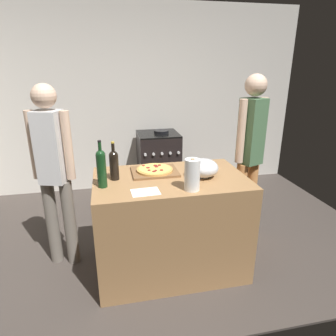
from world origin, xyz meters
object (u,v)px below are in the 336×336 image
Objects in this scene: stove at (158,163)px; person_in_stripes at (54,168)px; wine_bottle_dark at (114,164)px; wine_bottle_amber at (101,167)px; pizza at (155,169)px; paper_towel_roll at (192,175)px; mixing_bowl at (203,168)px; person_in_red at (250,150)px.

person_in_stripes is (-1.16, -1.39, 0.50)m from stove.
wine_bottle_dark is 0.18m from wine_bottle_amber.
paper_towel_roll is at bearing -63.05° from pizza.
wine_bottle_amber is 0.56m from person_in_stripes.
wine_bottle_amber is at bearing -124.72° from wine_bottle_dark.
wine_bottle_dark is at bearing 55.28° from wine_bottle_amber.
wine_bottle_dark is at bearing -166.38° from pizza.
wine_bottle_amber reaches higher than mixing_bowl.
person_in_stripes is at bearing -129.86° from stove.
stove is at bearing 87.44° from paper_towel_roll.
pizza is at bearing -169.19° from person_in_red.
mixing_bowl is 0.84m from wine_bottle_amber.
mixing_bowl is at bearing -7.46° from wine_bottle_dark.
mixing_bowl is 0.69× the size of wine_bottle_amber.
pizza is 0.52m from wine_bottle_amber.
person_in_red reaches higher than person_in_stripes.
wine_bottle_dark reaches higher than stove.
person_in_stripes is at bearing 138.02° from wine_bottle_amber.
person_in_red is at bearing 31.38° from mixing_bowl.
mixing_bowl is at bearing -87.29° from stove.
pizza is 0.34× the size of stove.
pizza is at bearing 154.79° from mixing_bowl.
wine_bottle_dark is 0.19× the size of person_in_stripes.
person_in_red is (1.85, 0.05, 0.03)m from person_in_stripes.
person_in_red reaches higher than mixing_bowl.
person_in_red is at bearing 16.13° from wine_bottle_amber.
wine_bottle_amber reaches higher than paper_towel_roll.
person_in_red reaches higher than stove.
wine_bottle_amber reaches higher than stove.
person_in_red reaches higher than pizza.
person_in_red is (0.99, 0.19, 0.06)m from pizza.
mixing_bowl is at bearing -14.62° from person_in_stripes.
mixing_bowl is 0.74m from wine_bottle_dark.
pizza is 0.85× the size of wine_bottle_amber.
paper_towel_roll reaches higher than pizza.
paper_towel_roll is 0.66m from wine_bottle_dark.
person_in_stripes is at bearing 165.38° from mixing_bowl.
stove is at bearing 50.14° from person_in_stripes.
wine_bottle_dark is (-0.57, 0.34, 0.01)m from paper_towel_roll.
wine_bottle_dark reaches higher than mixing_bowl.
mixing_bowl is 1.29m from person_in_stripes.
wine_bottle_dark is 1.84m from stove.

